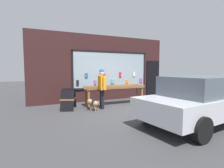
# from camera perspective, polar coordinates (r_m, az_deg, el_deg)

# --- Properties ---
(ground_plane) EXTENTS (40.00, 40.00, 0.00)m
(ground_plane) POSITION_cam_1_polar(r_m,az_deg,el_deg) (7.14, 4.71, -8.24)
(ground_plane) COLOR #38383A
(shopfront_facade) EXTENTS (7.31, 0.29, 3.33)m
(shopfront_facade) POSITION_cam_1_polar(r_m,az_deg,el_deg) (9.12, -2.55, 5.08)
(shopfront_facade) COLOR #331919
(shopfront_facade) RESTS_ON ground_plane
(display_table_main) EXTENTS (2.82, 0.65, 0.89)m
(display_table_main) POSITION_cam_1_polar(r_m,az_deg,el_deg) (7.89, 1.00, -1.68)
(display_table_main) COLOR brown
(display_table_main) RESTS_ON ground_plane
(person_browsing) EXTENTS (0.26, 0.65, 1.63)m
(person_browsing) POSITION_cam_1_polar(r_m,az_deg,el_deg) (7.10, -3.32, -0.54)
(person_browsing) COLOR black
(person_browsing) RESTS_ON ground_plane
(small_dog) EXTENTS (0.41, 0.58, 0.45)m
(small_dog) POSITION_cam_1_polar(r_m,az_deg,el_deg) (6.87, -6.11, -6.24)
(small_dog) COLOR #99724C
(small_dog) RESTS_ON ground_plane
(sandwich_board_sign) EXTENTS (0.77, 0.91, 0.82)m
(sandwich_board_sign) POSITION_cam_1_polar(r_m,az_deg,el_deg) (7.25, -14.03, -4.75)
(sandwich_board_sign) COLOR black
(sandwich_board_sign) RESTS_ON ground_plane
(parked_car) EXTENTS (4.14, 2.18, 1.41)m
(parked_car) POSITION_cam_1_polar(r_m,az_deg,el_deg) (5.83, 27.11, -4.35)
(parked_car) COLOR silver
(parked_car) RESTS_ON ground_plane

